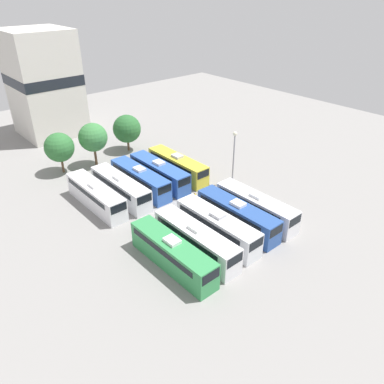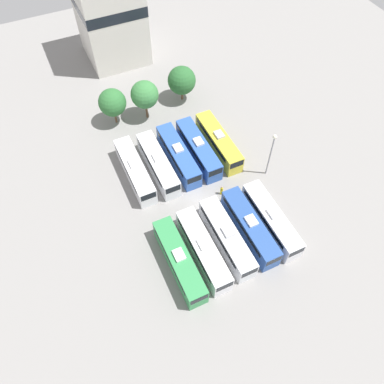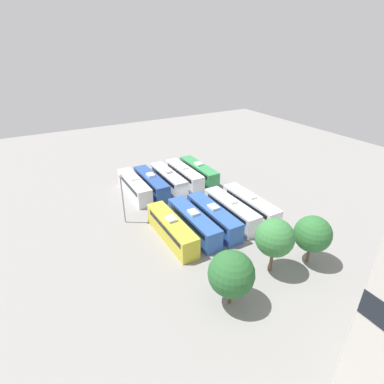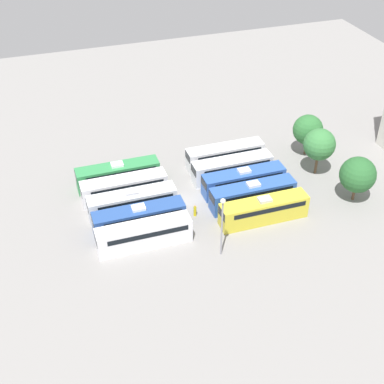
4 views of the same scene
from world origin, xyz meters
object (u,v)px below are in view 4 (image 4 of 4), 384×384
object	(u,v)px
bus_7	(244,180)
tree_1	(319,145)
bus_8	(253,194)
tree_0	(308,130)
bus_9	(264,209)
tree_2	(358,175)
bus_0	(118,174)
bus_5	(225,154)
bus_6	(232,167)
bus_1	(124,187)
bus_2	(132,202)
bus_4	(144,234)
bus_3	(140,218)
worker_person	(195,211)
light_pole	(222,218)

from	to	relation	value
bus_7	tree_1	bearing A→B (deg)	93.66
bus_8	tree_0	xyz separation A→B (m)	(-8.97, 12.36, 2.41)
bus_9	tree_2	size ratio (longest dim) A/B	1.80
bus_0	bus_5	world-z (taller)	same
bus_6	tree_1	world-z (taller)	tree_1
bus_1	bus_2	bearing A→B (deg)	4.46
bus_4	bus_8	xyz separation A→B (m)	(-3.26, 15.12, 0.00)
bus_3	bus_9	distance (m)	15.28
bus_8	worker_person	bearing A→B (deg)	-90.68
bus_0	bus_4	distance (m)	13.18
bus_3	tree_0	distance (m)	28.87
bus_1	tree_1	distance (m)	26.90
bus_9	bus_5	bearing A→B (deg)	179.65
bus_8	worker_person	xyz separation A→B (m)	(-0.09, -7.78, -0.87)
bus_5	bus_6	size ratio (longest dim) A/B	1.00
bus_9	bus_7	bearing A→B (deg)	179.24
bus_9	tree_0	size ratio (longest dim) A/B	1.79
worker_person	light_pole	world-z (taller)	light_pole
bus_1	tree_2	size ratio (longest dim) A/B	1.80
bus_8	tree_2	size ratio (longest dim) A/B	1.80
bus_2	bus_3	distance (m)	3.38
bus_2	bus_8	distance (m)	15.35
bus_6	tree_2	bearing A→B (deg)	53.65
bus_2	tree_2	distance (m)	28.77
bus_1	tree_0	distance (m)	27.84
bus_2	bus_8	size ratio (longest dim) A/B	1.00
light_pole	bus_3	bearing A→B (deg)	-133.88
bus_2	tree_1	distance (m)	26.51
bus_4	worker_person	distance (m)	8.12
bus_4	bus_7	distance (m)	16.54
bus_5	tree_1	size ratio (longest dim) A/B	1.63
bus_7	light_pole	distance (m)	13.57
bus_4	bus_5	bearing A→B (deg)	131.10
light_pole	tree_1	world-z (taller)	light_pole
bus_9	tree_1	size ratio (longest dim) A/B	1.63
tree_0	worker_person	bearing A→B (deg)	-66.22
bus_1	tree_1	world-z (taller)	tree_1
bus_3	bus_7	size ratio (longest dim) A/B	1.00
bus_5	bus_6	world-z (taller)	same
tree_0	tree_2	world-z (taller)	tree_0
bus_2	bus_5	xyz separation A→B (m)	(-6.79, 15.10, 0.00)
bus_0	tree_0	size ratio (longest dim) A/B	1.79
tree_2	bus_6	bearing A→B (deg)	-126.35
bus_2	tree_1	xyz separation A→B (m)	(-0.73, 26.33, 2.98)
bus_8	bus_9	distance (m)	3.39
bus_4	bus_8	bearing A→B (deg)	102.18
bus_2	bus_8	xyz separation A→B (m)	(3.21, 15.01, 0.00)
bus_0	light_pole	bearing A→B (deg)	25.05
bus_0	bus_5	xyz separation A→B (m)	(-0.09, 15.49, 0.00)
bus_0	bus_2	bearing A→B (deg)	3.28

